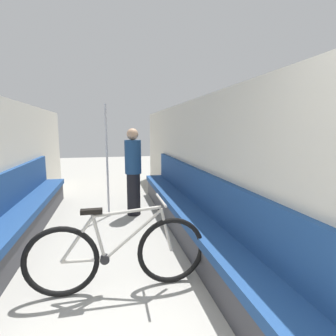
# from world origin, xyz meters

# --- Properties ---
(wall_right) EXTENTS (0.10, 9.66, 2.06)m
(wall_right) POSITION_xyz_m (1.44, 3.23, 1.03)
(wall_right) COLOR beige
(wall_right) RESTS_ON ground
(bench_seat_row_left) EXTENTS (0.44, 5.43, 1.00)m
(bench_seat_row_left) POSITION_xyz_m (-1.21, 3.14, 0.32)
(bench_seat_row_left) COLOR #3D3D42
(bench_seat_row_left) RESTS_ON ground
(bench_seat_row_right) EXTENTS (0.44, 5.43, 1.00)m
(bench_seat_row_right) POSITION_xyz_m (1.21, 3.14, 0.32)
(bench_seat_row_right) COLOR #3D3D42
(bench_seat_row_right) RESTS_ON ground
(bicycle) EXTENTS (1.77, 0.46, 0.91)m
(bicycle) POSITION_xyz_m (0.13, 2.04, 0.37)
(bicycle) COLOR black
(bicycle) RESTS_ON ground
(grab_pole_near) EXTENTS (0.08, 0.08, 2.04)m
(grab_pole_near) POSITION_xyz_m (0.04, 4.36, 0.99)
(grab_pole_near) COLOR gray
(grab_pole_near) RESTS_ON ground
(passenger_standing) EXTENTS (0.30, 0.30, 1.61)m
(passenger_standing) POSITION_xyz_m (0.50, 4.34, 0.83)
(passenger_standing) COLOR black
(passenger_standing) RESTS_ON ground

